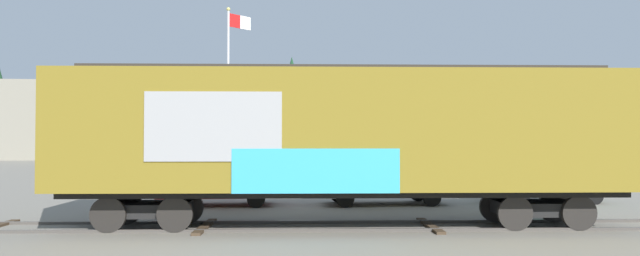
# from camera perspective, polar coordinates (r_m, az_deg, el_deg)

# --- Properties ---
(ground_plane) EXTENTS (260.00, 260.00, 0.00)m
(ground_plane) POSITION_cam_1_polar(r_m,az_deg,el_deg) (14.84, 0.31, -10.50)
(ground_plane) COLOR slate
(track) EXTENTS (59.98, 5.15, 0.08)m
(track) POSITION_cam_1_polar(r_m,az_deg,el_deg) (14.98, 5.84, -10.25)
(track) COLOR #4C4742
(track) RESTS_ON ground_plane
(freight_car) EXTENTS (15.39, 3.82, 4.43)m
(freight_car) POSITION_cam_1_polar(r_m,az_deg,el_deg) (14.71, 2.57, -0.61)
(freight_car) COLOR olive
(freight_car) RESTS_ON ground_plane
(flagpole) EXTENTS (1.11, 0.98, 8.70)m
(flagpole) POSITION_cam_1_polar(r_m,az_deg,el_deg) (26.09, -9.36, 5.23)
(flagpole) COLOR silver
(flagpole) RESTS_ON ground_plane
(hillside) EXTENTS (149.05, 40.89, 14.62)m
(hillside) POSITION_cam_1_polar(r_m,az_deg,el_deg) (86.66, -4.13, 0.31)
(hillside) COLOR gray
(hillside) RESTS_ON ground_plane
(parked_car_red) EXTENTS (4.17, 1.89, 1.73)m
(parked_car_red) POSITION_cam_1_polar(r_m,az_deg,el_deg) (20.07, -10.97, -5.59)
(parked_car_red) COLOR #B21E1E
(parked_car_red) RESTS_ON ground_plane
(parked_car_white) EXTENTS (4.68, 2.05, 1.73)m
(parked_car_white) POSITION_cam_1_polar(r_m,az_deg,el_deg) (20.20, 6.55, -5.57)
(parked_car_white) COLOR silver
(parked_car_white) RESTS_ON ground_plane
(parked_car_green) EXTENTS (4.52, 2.29, 1.72)m
(parked_car_green) POSITION_cam_1_polar(r_m,az_deg,el_deg) (22.28, 22.49, -5.13)
(parked_car_green) COLOR #1E5933
(parked_car_green) RESTS_ON ground_plane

